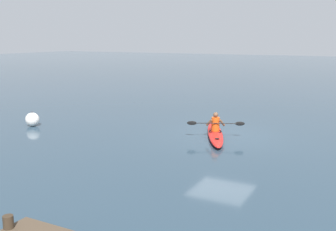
# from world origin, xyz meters

# --- Properties ---
(ground_plane) EXTENTS (160.00, 160.00, 0.00)m
(ground_plane) POSITION_xyz_m (0.00, 0.00, 0.00)
(ground_plane) COLOR #283D4C
(kayak) EXTENTS (2.37, 4.30, 0.26)m
(kayak) POSITION_xyz_m (0.21, 0.37, 0.13)
(kayak) COLOR red
(kayak) RESTS_ON ground
(kayaker) EXTENTS (2.17, 1.01, 0.79)m
(kayaker) POSITION_xyz_m (0.18, 0.44, 0.60)
(kayaker) COLOR #E04C14
(kayaker) RESTS_ON kayak
(mooring_buoy_channel_marker) EXTENTS (0.64, 0.64, 0.68)m
(mooring_buoy_channel_marker) POSITION_xyz_m (8.54, 2.47, 0.32)
(mooring_buoy_channel_marker) COLOR silver
(mooring_buoy_channel_marker) RESTS_ON ground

